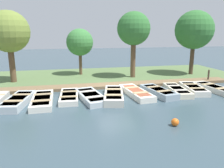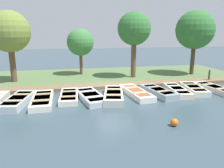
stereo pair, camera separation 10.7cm
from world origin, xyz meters
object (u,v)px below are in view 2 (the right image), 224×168
Objects in this scene: rowboat_5 at (114,95)px; rowboat_7 at (158,92)px; mooring_post_far at (209,76)px; rowboat_6 at (136,92)px; rowboat_9 at (194,89)px; park_tree_far_left at (9,32)px; park_tree_center at (134,29)px; rowboat_8 at (177,90)px; buoy at (174,122)px; rowboat_10 at (215,89)px; park_tree_left at (80,43)px; rowboat_1 at (18,101)px; rowboat_3 at (69,96)px; park_tree_right at (195,30)px; rowboat_2 at (42,100)px; rowboat_4 at (91,96)px.

rowboat_5 reaches higher than rowboat_7.
rowboat_6 is at bearing -71.09° from mooring_post_far.
rowboat_9 is 0.56× the size of park_tree_far_left.
park_tree_center is (-4.83, -2.79, 3.95)m from rowboat_9.
buoy is at bearing -21.89° from rowboat_8.
park_tree_center is at bearing -146.18° from rowboat_10.
rowboat_7 is at bearing 1.13° from park_tree_center.
rowboat_8 is 0.77× the size of park_tree_left.
mooring_post_far is (-2.57, 5.44, 0.31)m from rowboat_7.
mooring_post_far is at bearing 136.88° from buoy.
park_tree_far_left is at bearing -156.93° from rowboat_1.
rowboat_9 is 13.87m from park_tree_far_left.
rowboat_1 is 0.97× the size of rowboat_10.
buoy is at bearing -6.84° from park_tree_center.
rowboat_1 reaches higher than buoy.
rowboat_3 is at bearing -10.10° from park_tree_left.
rowboat_1 is 3.29× the size of mooring_post_far.
park_tree_left is 4.90m from park_tree_center.
park_tree_right is (-0.00, 15.26, 0.16)m from park_tree_far_left.
rowboat_2 is at bearing -77.85° from mooring_post_far.
buoy is 12.56m from park_tree_left.
rowboat_7 is 2.70m from rowboat_9.
rowboat_7 reaches higher than rowboat_8.
rowboat_6 is (-0.38, 1.53, -0.03)m from rowboat_5.
rowboat_8 is 9.55m from park_tree_left.
rowboat_3 is 9.76m from rowboat_10.
rowboat_7 is 1.45m from rowboat_8.
park_tree_left is (-7.24, -4.38, 2.81)m from rowboat_7.
rowboat_9 is at bearing 68.04° from park_tree_far_left.
park_tree_right is (-0.17, 5.65, -0.06)m from park_tree_center.
rowboat_5 is at bearing -94.42° from rowboat_10.
rowboat_3 is 2.69m from rowboat_5.
park_tree_right is at bearing 123.57° from rowboat_7.
buoy is (4.43, 1.70, -0.05)m from rowboat_5.
rowboat_6 is 4.81m from buoy.
park_tree_far_left reaches higher than rowboat_9.
rowboat_2 is at bearing -20.34° from park_tree_left.
rowboat_10 is 7.69m from park_tree_center.
rowboat_6 is 1.44m from rowboat_7.
rowboat_2 is 0.59× the size of park_tree_right.
park_tree_center is (2.13, 4.28, 1.12)m from park_tree_left.
rowboat_8 is at bearing 84.01° from rowboat_6.
rowboat_5 is (0.07, 5.46, 0.01)m from rowboat_1.
rowboat_4 is at bearing 100.66° from rowboat_1.
rowboat_1 is at bearing -80.80° from rowboat_8.
park_tree_center is 0.96× the size of park_tree_right.
park_tree_center reaches higher than rowboat_6.
rowboat_1 is 0.93× the size of rowboat_5.
rowboat_7 is 8.91m from park_tree_left.
park_tree_far_left is 1.30× the size of park_tree_left.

